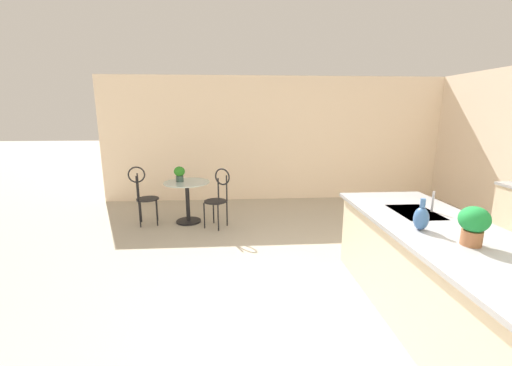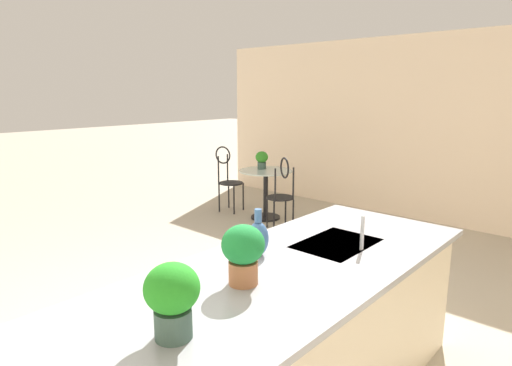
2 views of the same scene
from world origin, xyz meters
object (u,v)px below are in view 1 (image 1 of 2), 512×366
(potted_plant_on_table, at_px, (179,173))
(potted_plant_counter_near, at_px, (474,223))
(bistro_table, at_px, (188,198))
(chair_near_window, at_px, (144,193))
(vase_on_counter, at_px, (421,218))
(chair_by_island, at_px, (218,195))

(potted_plant_on_table, xyz_separation_m, potted_plant_counter_near, (3.38, 2.82, 0.21))
(bistro_table, height_order, chair_near_window, chair_near_window)
(chair_near_window, relative_size, vase_on_counter, 3.62)
(chair_near_window, xyz_separation_m, vase_on_counter, (2.91, 3.22, 0.46))
(bistro_table, relative_size, vase_on_counter, 2.78)
(vase_on_counter, bearing_deg, chair_near_window, -132.07)
(potted_plant_on_table, distance_m, vase_on_counter, 4.01)
(chair_near_window, distance_m, potted_plant_on_table, 0.70)
(potted_plant_counter_near, bearing_deg, chair_by_island, -144.63)
(chair_near_window, xyz_separation_m, potted_plant_counter_near, (3.26, 3.43, 0.53))
(vase_on_counter, bearing_deg, potted_plant_counter_near, 30.87)
(chair_near_window, bearing_deg, bistro_table, 95.16)
(potted_plant_counter_near, relative_size, vase_on_counter, 1.09)
(bistro_table, distance_m, potted_plant_on_table, 0.47)
(chair_by_island, bearing_deg, chair_near_window, -100.97)
(chair_near_window, relative_size, potted_plant_counter_near, 3.31)
(potted_plant_counter_near, distance_m, vase_on_counter, 0.41)
(potted_plant_on_table, distance_m, potted_plant_counter_near, 4.41)
(potted_plant_counter_near, bearing_deg, chair_near_window, -133.52)
(chair_by_island, distance_m, potted_plant_on_table, 0.85)
(vase_on_counter, bearing_deg, bistro_table, -140.13)
(chair_by_island, xyz_separation_m, vase_on_counter, (2.66, 1.93, 0.46))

